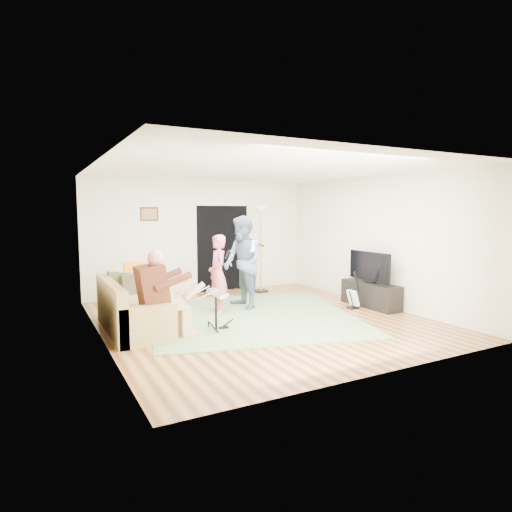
{
  "coord_description": "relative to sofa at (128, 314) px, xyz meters",
  "views": [
    {
      "loc": [
        -3.66,
        -6.71,
        1.97
      ],
      "look_at": [
        0.06,
        0.3,
        1.13
      ],
      "focal_mm": 30.0,
      "sensor_mm": 36.0,
      "label": 1
    }
  ],
  "objects": [
    {
      "name": "microphone",
      "position": [
        2.01,
        0.5,
        0.85
      ],
      "size": [
        0.06,
        0.06,
        0.24
      ],
      "primitive_type": null,
      "color": "black",
      "rests_on": "singer"
    },
    {
      "name": "floor",
      "position": [
        2.29,
        -0.36,
        -0.28
      ],
      "size": [
        6.0,
        6.0,
        0.0
      ],
      "primitive_type": "plane",
      "color": "brown",
      "rests_on": "ground"
    },
    {
      "name": "torchiere_lamp",
      "position": [
        3.59,
        2.02,
        1.15
      ],
      "size": [
        0.37,
        0.37,
        2.09
      ],
      "color": "black",
      "rests_on": "floor"
    },
    {
      "name": "television",
      "position": [
        4.74,
        -0.51,
        0.57
      ],
      "size": [
        0.06,
        1.12,
        0.59
      ],
      "primitive_type": "cube",
      "color": "black",
      "rests_on": "tv_cabinet"
    },
    {
      "name": "doorway",
      "position": [
        2.84,
        2.63,
        0.77
      ],
      "size": [
        2.1,
        0.0,
        2.1
      ],
      "primitive_type": "plane",
      "rotation": [
        1.57,
        0.0,
        0.0
      ],
      "color": "black",
      "rests_on": "walls"
    },
    {
      "name": "guitar_spare",
      "position": [
        4.37,
        -0.47,
        -0.07
      ],
      "size": [
        0.27,
        0.24,
        0.75
      ],
      "color": "black",
      "rests_on": "floor"
    },
    {
      "name": "tv_cabinet",
      "position": [
        4.79,
        -0.51,
        -0.03
      ],
      "size": [
        0.4,
        1.4,
        0.5
      ],
      "primitive_type": "cube",
      "color": "black",
      "rests_on": "floor"
    },
    {
      "name": "singer",
      "position": [
        1.81,
        0.5,
        0.48
      ],
      "size": [
        0.43,
        0.59,
        1.51
      ],
      "primitive_type": "imported",
      "rotation": [
        0.0,
        0.0,
        -1.7
      ],
      "color": "#DE6079",
      "rests_on": "floor"
    },
    {
      "name": "drum_kit",
      "position": [
        1.29,
        -0.65,
        0.01
      ],
      "size": [
        0.36,
        0.65,
        0.67
      ],
      "color": "black",
      "rests_on": "floor"
    },
    {
      "name": "walls",
      "position": [
        2.29,
        -0.36,
        1.07
      ],
      "size": [
        5.5,
        6.0,
        2.7
      ],
      "primitive_type": null,
      "color": "silver",
      "rests_on": "floor"
    },
    {
      "name": "dining_chair",
      "position": [
        0.46,
        1.47,
        0.06
      ],
      "size": [
        0.44,
        0.46,
        0.95
      ],
      "rotation": [
        0.0,
        0.0,
        0.09
      ],
      "color": "tan",
      "rests_on": "floor"
    },
    {
      "name": "guitarist",
      "position": [
        2.39,
        0.58,
        0.66
      ],
      "size": [
        0.72,
        0.92,
        1.88
      ],
      "primitive_type": "imported",
      "rotation": [
        0.0,
        0.0,
        -1.56
      ],
      "color": "slate",
      "rests_on": "floor"
    },
    {
      "name": "area_rug",
      "position": [
        2.27,
        -0.07,
        -0.27
      ],
      "size": [
        4.48,
        4.61,
        0.02
      ],
      "primitive_type": "cube",
      "rotation": [
        0.0,
        0.0,
        -0.26
      ],
      "color": "#62824F",
      "rests_on": "floor"
    },
    {
      "name": "drummer",
      "position": [
        0.42,
        -0.65,
        0.25
      ],
      "size": [
        0.89,
        0.5,
        1.38
      ],
      "color": "#582918",
      "rests_on": "sofa"
    },
    {
      "name": "window_blinds",
      "position": [
        -0.45,
        -0.16,
        1.27
      ],
      "size": [
        0.0,
        2.05,
        2.05
      ],
      "primitive_type": "plane",
      "rotation": [
        1.57,
        0.0,
        1.57
      ],
      "color": "brown",
      "rests_on": "walls"
    },
    {
      "name": "picture_frame",
      "position": [
        1.04,
        2.63,
        1.62
      ],
      "size": [
        0.42,
        0.03,
        0.32
      ],
      "primitive_type": "cube",
      "color": "#3F2314",
      "rests_on": "walls"
    },
    {
      "name": "ceiling",
      "position": [
        2.29,
        -0.36,
        2.42
      ],
      "size": [
        6.0,
        6.0,
        0.0
      ],
      "primitive_type": "plane",
      "rotation": [
        3.14,
        0.0,
        0.0
      ],
      "color": "white",
      "rests_on": "walls"
    },
    {
      "name": "sofa",
      "position": [
        0.0,
        0.0,
        0.0
      ],
      "size": [
        0.86,
        2.09,
        0.85
      ],
      "color": "#A18A50",
      "rests_on": "floor"
    },
    {
      "name": "guitar_held",
      "position": [
        2.59,
        0.58,
        1.0
      ],
      "size": [
        0.29,
        0.61,
        0.26
      ],
      "primitive_type": null,
      "rotation": [
        0.0,
        0.0,
        -0.29
      ],
      "color": "white",
      "rests_on": "guitarist"
    }
  ]
}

